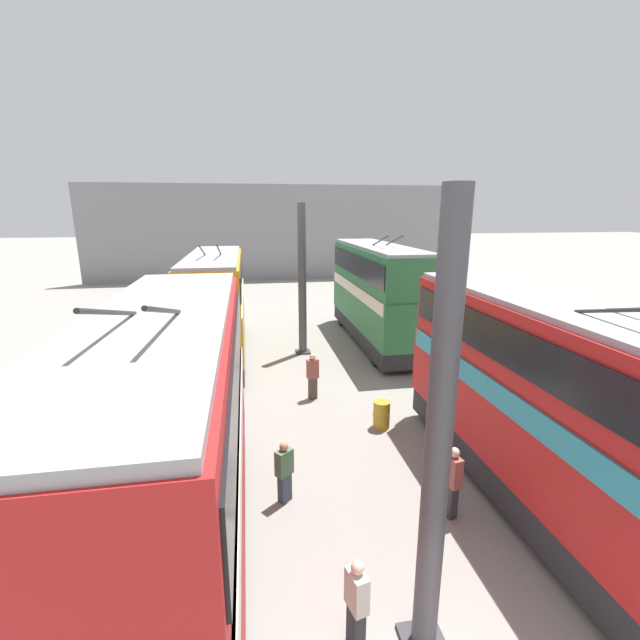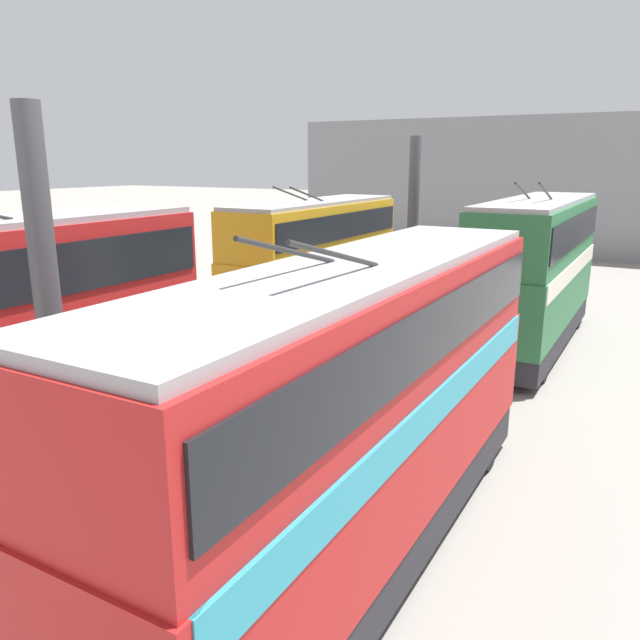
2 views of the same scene
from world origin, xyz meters
name	(u,v)px [view 2 (image 2 of 2)]	position (x,y,z in m)	size (l,w,h in m)	color
depot_back_wall	(542,187)	(40.85, 0.00, 4.66)	(0.50, 36.00, 9.32)	gray
support_column_near	(54,356)	(2.43, 0.00, 3.48)	(0.71, 0.71, 7.20)	#4C4C51
support_column_far	(412,245)	(17.37, 0.00, 3.48)	(0.71, 0.71, 7.20)	#4C4C51
bus_left_near	(358,397)	(4.74, -4.07, 2.81)	(10.96, 2.54, 5.56)	black
bus_left_far	(535,265)	(18.48, -4.07, 2.92)	(10.15, 2.54, 5.77)	black
bus_right_mid	(15,325)	(4.56, 4.07, 2.95)	(9.21, 2.54, 5.84)	black
bus_right_far	(316,255)	(17.59, 4.07, 2.78)	(9.71, 2.54, 5.51)	black
person_aisle_midway	(332,350)	(12.01, 0.34, 0.95)	(0.33, 0.46, 1.78)	#473D33
person_by_left_row	(258,461)	(5.18, -1.80, 0.93)	(0.46, 0.32, 1.76)	#2D2D33
person_aisle_foreground	(36,488)	(2.60, 1.09, 0.85)	(0.47, 0.34, 1.63)	#2D2D33
person_by_right_row	(156,408)	(6.36, 1.90, 0.82)	(0.45, 0.48, 1.57)	#384251
oil_drum	(348,406)	(9.46, -1.52, 0.45)	(0.57, 0.57, 0.90)	#B28E23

